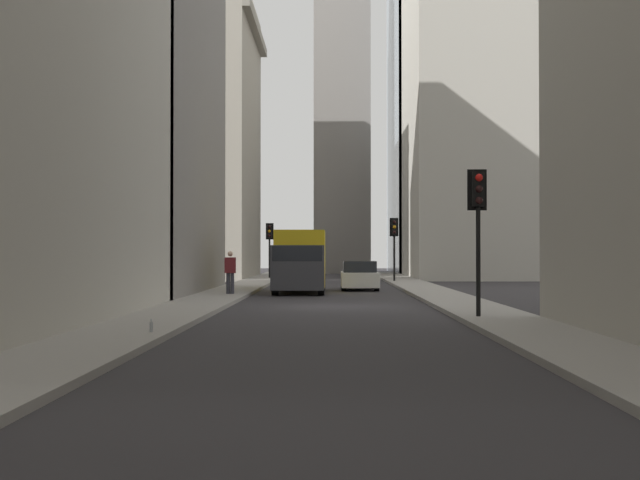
{
  "coord_description": "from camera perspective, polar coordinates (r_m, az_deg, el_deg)",
  "views": [
    {
      "loc": [
        -27.52,
        -0.03,
        1.83
      ],
      "look_at": [
        10.1,
        0.5,
        2.41
      ],
      "focal_mm": 45.65,
      "sensor_mm": 36.0,
      "label": 1
    }
  ],
  "objects": [
    {
      "name": "building_right_midfar",
      "position": [
        38.32,
        -15.75,
        13.35
      ],
      "size": [
        14.72,
        10.5,
        22.44
      ],
      "color": "gray",
      "rests_on": "ground_plane"
    },
    {
      "name": "pedestrian",
      "position": [
        33.58,
        -6.31,
        -2.14
      ],
      "size": [
        0.26,
        0.44,
        1.75
      ],
      "color": "#33333D",
      "rests_on": "sidewalk_right"
    },
    {
      "name": "church_spire",
      "position": [
        74.93,
        1.54,
        13.08
      ],
      "size": [
        5.45,
        5.45,
        38.21
      ],
      "color": "gray",
      "rests_on": "ground_plane"
    },
    {
      "name": "sidewalk_left",
      "position": [
        27.94,
        10.04,
        -4.49
      ],
      "size": [
        90.0,
        2.2,
        0.14
      ],
      "primitive_type": "cube",
      "color": "gray",
      "rests_on": "ground_plane"
    },
    {
      "name": "building_left_far",
      "position": [
        61.28,
        10.89,
        9.91
      ],
      "size": [
        15.38,
        10.0,
        26.6
      ],
      "color": "#B7B2A5",
      "rests_on": "ground_plane"
    },
    {
      "name": "traffic_light_foreground",
      "position": [
        22.0,
        11.02,
        2.23
      ],
      "size": [
        0.43,
        0.52,
        3.92
      ],
      "color": "black",
      "rests_on": "sidewalk_left"
    },
    {
      "name": "traffic_light_far_junction",
      "position": [
        54.72,
        -3.56,
        0.17
      ],
      "size": [
        0.43,
        0.52,
        3.68
      ],
      "color": "black",
      "rests_on": "sidewalk_right"
    },
    {
      "name": "traffic_light_midblock",
      "position": [
        48.79,
        5.23,
        0.38
      ],
      "size": [
        0.43,
        0.52,
        3.77
      ],
      "color": "black",
      "rests_on": "sidewalk_left"
    },
    {
      "name": "ground_plane",
      "position": [
        27.58,
        0.75,
        -4.69
      ],
      "size": [
        135.0,
        135.0,
        0.0
      ],
      "primitive_type": "plane",
      "color": "#302D30"
    },
    {
      "name": "discarded_bottle",
      "position": [
        17.77,
        -11.75,
        -5.97
      ],
      "size": [
        0.07,
        0.07,
        0.27
      ],
      "color": "#999EA3",
      "rests_on": "sidewalk_right"
    },
    {
      "name": "delivery_truck",
      "position": [
        37.1,
        -1.4,
        -1.46
      ],
      "size": [
        6.46,
        2.25,
        2.84
      ],
      "color": "yellow",
      "rests_on": "ground_plane"
    },
    {
      "name": "sidewalk_right",
      "position": [
        27.95,
        -8.55,
        -4.49
      ],
      "size": [
        90.0,
        2.2,
        0.14
      ],
      "primitive_type": "cube",
      "color": "gray",
      "rests_on": "ground_plane"
    },
    {
      "name": "building_right_far",
      "position": [
        59.16,
        -9.62,
        6.99
      ],
      "size": [
        13.53,
        10.5,
        19.83
      ],
      "color": "#A8A091",
      "rests_on": "ground_plane"
    },
    {
      "name": "sedan_white",
      "position": [
        39.89,
        2.78,
        -2.56
      ],
      "size": [
        4.3,
        1.78,
        1.42
      ],
      "color": "silver",
      "rests_on": "ground_plane"
    }
  ]
}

